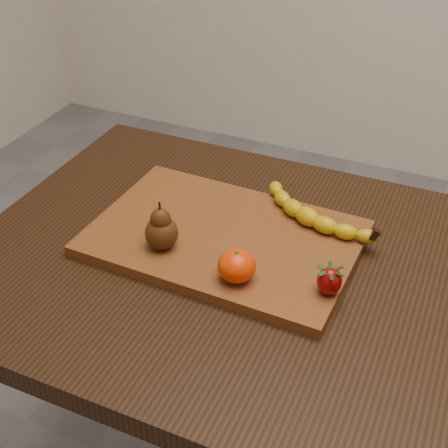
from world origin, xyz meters
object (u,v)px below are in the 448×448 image
at_px(pear, 161,225).
at_px(mandarin, 237,266).
at_px(table, 261,309).
at_px(cutting_board, 224,238).

relative_size(pear, mandarin, 1.44).
bearing_deg(table, pear, -164.88).
distance_m(table, mandarin, 0.16).
bearing_deg(table, mandarin, -104.02).
relative_size(cutting_board, pear, 5.20).
distance_m(table, cutting_board, 0.14).
distance_m(cutting_board, pear, 0.12).
relative_size(cutting_board, mandarin, 7.47).
xyz_separation_m(table, cutting_board, (-0.08, 0.03, 0.11)).
bearing_deg(pear, cutting_board, 43.26).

